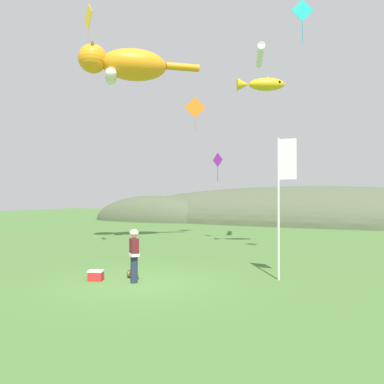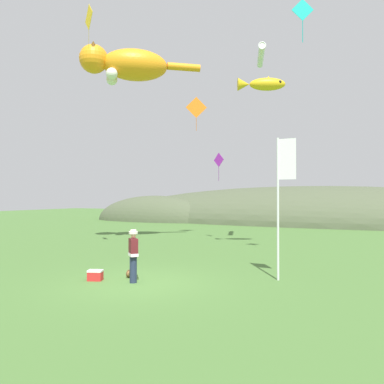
{
  "view_description": "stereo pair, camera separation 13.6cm",
  "coord_description": "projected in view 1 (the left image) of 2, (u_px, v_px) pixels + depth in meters",
  "views": [
    {
      "loc": [
        7.03,
        -10.43,
        2.89
      ],
      "look_at": [
        0.0,
        4.0,
        3.08
      ],
      "focal_mm": 35.0,
      "sensor_mm": 36.0,
      "label": 1
    },
    {
      "loc": [
        7.15,
        -10.37,
        2.89
      ],
      "look_at": [
        0.0,
        4.0,
        3.08
      ],
      "focal_mm": 35.0,
      "sensor_mm": 36.0,
      "label": 2
    }
  ],
  "objects": [
    {
      "name": "kite_diamond_teal",
      "position": [
        302.0,
        11.0,
        15.55
      ],
      "size": [
        0.84,
        0.41,
        1.82
      ],
      "color": "#19BFBF"
    },
    {
      "name": "distant_hill_ridge",
      "position": [
        287.0,
        223.0,
        41.23
      ],
      "size": [
        50.45,
        14.57,
        8.07
      ],
      "color": "#4C563D",
      "rests_on": "ground"
    },
    {
      "name": "kite_giant_cat",
      "position": [
        125.0,
        64.0,
        22.29
      ],
      "size": [
        5.98,
        4.99,
        2.19
      ],
      "color": "orange"
    },
    {
      "name": "kite_diamond_gold",
      "position": [
        88.0,
        17.0,
        17.97
      ],
      "size": [
        1.08,
        0.71,
        2.18
      ],
      "color": "yellow"
    },
    {
      "name": "ground_plane",
      "position": [
        139.0,
        283.0,
        12.42
      ],
      "size": [
        120.0,
        120.0,
        0.0
      ],
      "primitive_type": "plane",
      "color": "#477033"
    },
    {
      "name": "festival_banner_pole",
      "position": [
        283.0,
        187.0,
        12.91
      ],
      "size": [
        0.66,
        0.08,
        4.93
      ],
      "color": "silver",
      "rests_on": "ground"
    },
    {
      "name": "kite_diamond_orange",
      "position": [
        195.0,
        108.0,
        25.88
      ],
      "size": [
        1.27,
        0.76,
        2.37
      ],
      "color": "orange"
    },
    {
      "name": "kite_diamond_violet",
      "position": [
        218.0,
        160.0,
        24.25
      ],
      "size": [
        0.86,
        0.42,
        1.84
      ],
      "color": "purple"
    },
    {
      "name": "picnic_cooler",
      "position": [
        96.0,
        275.0,
        12.83
      ],
      "size": [
        0.58,
        0.48,
        0.36
      ],
      "color": "red",
      "rests_on": "ground"
    },
    {
      "name": "festival_attendant",
      "position": [
        134.0,
        254.0,
        12.52
      ],
      "size": [
        0.49,
        0.47,
        1.77
      ],
      "color": "#232D47",
      "rests_on": "ground"
    },
    {
      "name": "kite_tube_streamer",
      "position": [
        260.0,
        56.0,
        21.97
      ],
      "size": [
        1.36,
        3.06,
        0.44
      ],
      "color": "white"
    },
    {
      "name": "kite_fish_windsock",
      "position": [
        261.0,
        84.0,
        19.62
      ],
      "size": [
        2.55,
        1.68,
        0.77
      ],
      "color": "gold"
    },
    {
      "name": "kite_spool",
      "position": [
        131.0,
        274.0,
        13.26
      ],
      "size": [
        0.16,
        0.28,
        0.28
      ],
      "color": "olive",
      "rests_on": "ground"
    }
  ]
}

